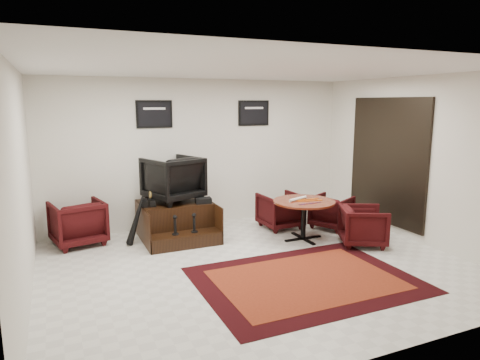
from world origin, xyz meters
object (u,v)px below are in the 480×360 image
Objects in this scene: table_chair_back at (280,209)px; table_chair_window at (332,210)px; shine_podium at (176,221)px; armchair_side at (78,221)px; table_chair_corner at (363,224)px; shine_chair at (173,177)px; meeting_table at (304,206)px.

table_chair_back reaches higher than table_chair_window.
armchair_side is at bearing 169.57° from shine_podium.
table_chair_corner is at bearing -30.95° from shine_podium.
shine_chair is 0.83× the size of meeting_table.
shine_chair reaches higher than table_chair_back.
table_chair_back is 1.64m from table_chair_corner.
table_chair_back reaches higher than table_chair_corner.
shine_chair reaches higher than shine_podium.
shine_podium is at bearing 69.98° from shine_chair.
shine_chair is 1.23× the size of table_chair_corner.
table_chair_back is 1.07× the size of table_chair_window.
table_chair_corner reaches higher than table_chair_window.
table_chair_back is at bearing 91.39° from meeting_table.
table_chair_window is at bearing 153.91° from table_chair_back.
table_chair_window is (2.88, -0.73, -0.73)m from shine_chair.
table_chair_corner reaches higher than meeting_table.
table_chair_back is at bearing 54.12° from table_chair_corner.
armchair_side reaches higher than shine_podium.
table_chair_window is (4.49, -0.89, -0.07)m from armchair_side.
armchair_side is at bearing 160.16° from meeting_table.
shine_chair reaches higher than meeting_table.
armchair_side is at bearing 91.79° from table_chair_corner.
armchair_side is 0.78× the size of meeting_table.
shine_chair reaches higher than table_chair_corner.
table_chair_window is (2.88, -0.60, 0.05)m from shine_podium.
table_chair_back is (1.98, -0.21, 0.08)m from shine_podium.
shine_podium is 2.94m from table_chair_window.
armchair_side is 1.12× the size of table_chair_back.
shine_podium is 2.26m from meeting_table.
shine_podium is at bearing 50.10° from table_chair_window.
meeting_table is at bearing 88.86° from table_chair_back.
table_chair_corner is at bearing -40.51° from meeting_table.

